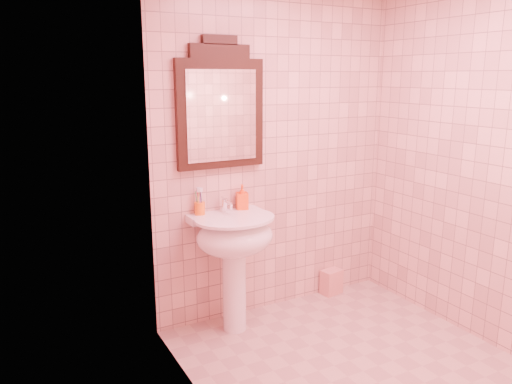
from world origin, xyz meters
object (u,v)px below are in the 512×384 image
toothbrush_cup (200,208)px  soap_dispenser (242,197)px  pedestal_sink (234,244)px  mirror (221,108)px  towel (331,282)px

toothbrush_cup → soap_dispenser: bearing=-1.2°
pedestal_sink → soap_dispenser: 0.37m
mirror → soap_dispenser: bearing=-14.4°
mirror → soap_dispenser: mirror is taller
toothbrush_cup → towel: size_ratio=0.81×
pedestal_sink → towel: bearing=9.6°
pedestal_sink → mirror: 0.97m
pedestal_sink → mirror: size_ratio=0.95×
mirror → toothbrush_cup: mirror is taller
soap_dispenser → towel: 1.21m
pedestal_sink → toothbrush_cup: 0.36m
pedestal_sink → toothbrush_cup: bearing=137.8°
soap_dispenser → mirror: bearing=-176.8°
toothbrush_cup → mirror: bearing=9.3°
toothbrush_cup → soap_dispenser: soap_dispenser is taller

